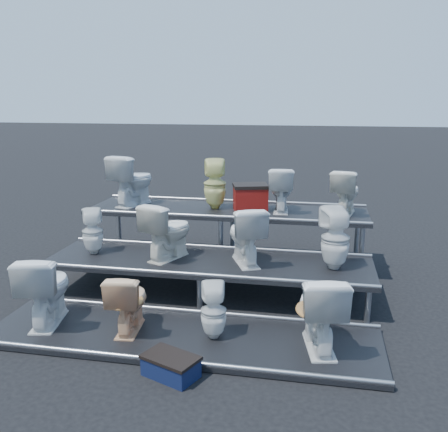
% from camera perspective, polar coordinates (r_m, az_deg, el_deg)
% --- Properties ---
extents(ground, '(80.00, 80.00, 0.00)m').
position_cam_1_polar(ground, '(6.65, -1.78, -8.85)').
color(ground, black).
rests_on(ground, ground).
extents(tier_front, '(4.20, 1.20, 0.06)m').
position_cam_1_polar(tier_front, '(5.50, -4.88, -13.60)').
color(tier_front, black).
rests_on(tier_front, ground).
extents(tier_mid, '(4.20, 1.20, 0.46)m').
position_cam_1_polar(tier_mid, '(6.57, -1.80, -7.00)').
color(tier_mid, black).
rests_on(tier_mid, ground).
extents(tier_back, '(4.20, 1.20, 0.86)m').
position_cam_1_polar(tier_back, '(7.72, 0.34, -2.29)').
color(tier_back, black).
rests_on(tier_back, ground).
extents(toilet_0, '(0.60, 0.87, 0.81)m').
position_cam_1_polar(toilet_0, '(5.91, -19.70, -7.77)').
color(toilet_0, white).
rests_on(toilet_0, tier_front).
extents(toilet_1, '(0.44, 0.69, 0.66)m').
position_cam_1_polar(toilet_1, '(5.52, -10.88, -9.53)').
color(toilet_1, '#EDB482').
rests_on(toilet_1, tier_front).
extents(toilet_2, '(0.33, 0.33, 0.60)m').
position_cam_1_polar(toilet_2, '(5.28, -1.20, -10.81)').
color(toilet_2, white).
rests_on(toilet_2, tier_front).
extents(toilet_3, '(0.59, 0.86, 0.80)m').
position_cam_1_polar(toilet_3, '(5.13, 10.88, -10.52)').
color(toilet_3, white).
rests_on(toilet_3, tier_front).
extents(toilet_4, '(0.36, 0.37, 0.61)m').
position_cam_1_polar(toilet_4, '(6.92, -14.79, -1.72)').
color(toilet_4, white).
rests_on(toilet_4, tier_mid).
extents(toilet_5, '(0.67, 0.84, 0.75)m').
position_cam_1_polar(toilet_5, '(6.52, -6.45, -1.65)').
color(toilet_5, silver).
rests_on(toilet_5, tier_mid).
extents(toilet_6, '(0.67, 0.84, 0.75)m').
position_cam_1_polar(toilet_6, '(6.30, 2.47, -2.14)').
color(toilet_6, white).
rests_on(toilet_6, tier_mid).
extents(toilet_7, '(0.45, 0.45, 0.77)m').
position_cam_1_polar(toilet_7, '(6.23, 12.61, -2.52)').
color(toilet_7, white).
rests_on(toilet_7, tier_mid).
extents(toilet_8, '(0.65, 0.87, 0.79)m').
position_cam_1_polar(toilet_8, '(7.95, -10.40, 4.06)').
color(toilet_8, white).
rests_on(toilet_8, tier_back).
extents(toilet_9, '(0.41, 0.41, 0.75)m').
position_cam_1_polar(toilet_9, '(7.57, -1.05, 3.67)').
color(toilet_9, '#E2E28D').
rests_on(toilet_9, tier_back).
extents(toilet_10, '(0.42, 0.67, 0.66)m').
position_cam_1_polar(toilet_10, '(7.44, 6.52, 3.05)').
color(toilet_10, white).
rests_on(toilet_10, tier_back).
extents(toilet_11, '(0.50, 0.71, 0.65)m').
position_cam_1_polar(toilet_11, '(7.43, 13.74, 2.70)').
color(toilet_11, silver).
rests_on(toilet_11, tier_back).
extents(red_crate, '(0.57, 0.50, 0.35)m').
position_cam_1_polar(red_crate, '(7.49, 3.02, 1.96)').
color(red_crate, maroon).
rests_on(red_crate, tier_back).
extents(step_stool, '(0.57, 0.46, 0.18)m').
position_cam_1_polar(step_stool, '(4.84, -6.09, -16.84)').
color(step_stool, '#0E1635').
rests_on(step_stool, ground).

